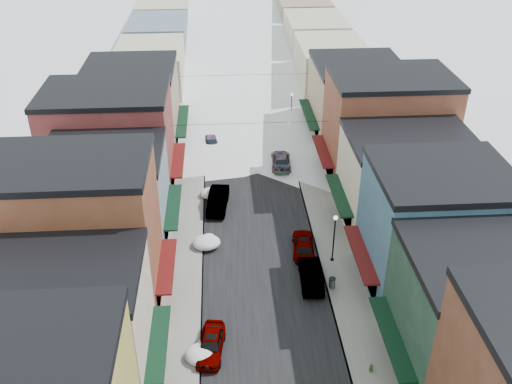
{
  "coord_description": "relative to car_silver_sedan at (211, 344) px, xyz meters",
  "views": [
    {
      "loc": [
        -3.07,
        -14.47,
        30.42
      ],
      "look_at": [
        0.0,
        31.39,
        2.99
      ],
      "focal_mm": 40.0,
      "sensor_mm": 36.0,
      "label": 1
    }
  ],
  "objects": [
    {
      "name": "car_gray_suv",
      "position": [
        8.12,
        11.27,
        0.05
      ],
      "size": [
        2.29,
        4.78,
        1.57
      ],
      "primitive_type": "imported",
      "rotation": [
        0.0,
        0.0,
        3.05
      ],
      "color": "gray",
      "rests_on": "ground"
    },
    {
      "name": "car_silver_sedan",
      "position": [
        0.0,
        0.0,
        0.0
      ],
      "size": [
        2.33,
        4.53,
        1.48
      ],
      "primitive_type": "imported",
      "rotation": [
        0.0,
        0.0,
        -0.14
      ],
      "color": "#A2A3AA",
      "rests_on": "ground"
    },
    {
      "name": "bldg_l_brick_near",
      "position": [
        -9.39,
        5.95,
        5.52
      ],
      "size": [
        12.3,
        8.2,
        12.5
      ],
      "color": "brown",
      "rests_on": "ground"
    },
    {
      "name": "snow_pile_far",
      "position": [
        0.02,
        21.18,
        -0.27
      ],
      "size": [
        2.32,
        2.63,
        0.98
      ],
      "color": "white",
      "rests_on": "ground"
    },
    {
      "name": "car_lane_silver",
      "position": [
        3.34,
        39.4,
        0.12
      ],
      "size": [
        2.39,
        5.18,
        1.72
      ],
      "primitive_type": "imported",
      "rotation": [
        0.0,
        0.0,
        -0.07
      ],
      "color": "#ADAFB6",
      "rests_on": "ground"
    },
    {
      "name": "streetlamp_near",
      "position": [
        10.42,
        9.71,
        2.28
      ],
      "size": [
        0.38,
        0.38,
        4.54
      ],
      "color": "black",
      "rests_on": "sidewalk_right"
    },
    {
      "name": "bldg_l_brick_far",
      "position": [
        -9.89,
        23.45,
        4.77
      ],
      "size": [
        13.3,
        9.2,
        11.0
      ],
      "color": "maroon",
      "rests_on": "ground"
    },
    {
      "name": "bldg_r_blue",
      "position": [
        17.49,
        6.45,
        4.52
      ],
      "size": [
        11.3,
        9.2,
        10.5
      ],
      "color": "#345C76",
      "rests_on": "ground"
    },
    {
      "name": "streetlamp_far",
      "position": [
        10.36,
        39.1,
        1.91
      ],
      "size": [
        0.33,
        0.33,
        3.96
      ],
      "color": "black",
      "rests_on": "sidewalk_right"
    },
    {
      "name": "bldg_r_brick_far",
      "position": [
        18.49,
        24.45,
        5.02
      ],
      "size": [
        13.3,
        9.2,
        11.5
      ],
      "color": "brown",
      "rests_on": "ground"
    },
    {
      "name": "bldg_l_cream",
      "position": [
        -8.89,
        -2.05,
        4.02
      ],
      "size": [
        11.3,
        8.2,
        9.5
      ],
      "color": "beige",
      "rests_on": "ground"
    },
    {
      "name": "car_lane_white",
      "position": [
        5.44,
        47.71,
        0.11
      ],
      "size": [
        3.6,
        6.44,
        1.7
      ],
      "primitive_type": "imported",
      "rotation": [
        0.0,
        0.0,
        3.27
      ],
      "color": "silver",
      "rests_on": "ground"
    },
    {
      "name": "overhead_cables",
      "position": [
        4.3,
        32.95,
        5.46
      ],
      "size": [
        16.4,
        15.04,
        0.04
      ],
      "color": "black",
      "rests_on": "ground"
    },
    {
      "name": "trash_can",
      "position": [
        9.74,
        6.13,
        -0.11
      ],
      "size": [
        0.55,
        0.55,
        0.93
      ],
      "color": "#5A5C5F",
      "rests_on": "sidewalk_right"
    },
    {
      "name": "bldg_r_green",
      "position": [
        17.49,
        -2.55,
        4.02
      ],
      "size": [
        11.3,
        9.2,
        9.5
      ],
      "color": "#1B392A",
      "rests_on": "ground"
    },
    {
      "name": "bldg_r_cream",
      "position": [
        17.99,
        15.45,
        3.77
      ],
      "size": [
        12.3,
        9.2,
        9.0
      ],
      "color": "beige",
      "rests_on": "ground"
    },
    {
      "name": "bldg_r_tan",
      "position": [
        17.49,
        34.45,
        4.02
      ],
      "size": [
        11.3,
        11.2,
        9.5
      ],
      "color": "tan",
      "rests_on": "ground"
    },
    {
      "name": "car_silver_wagon",
      "position": [
        0.0,
        32.28,
        -0.05
      ],
      "size": [
        2.44,
        4.92,
        1.37
      ],
      "primitive_type": "imported",
      "rotation": [
        0.0,
        0.0,
        0.11
      ],
      "color": "gray",
      "rests_on": "ground"
    },
    {
      "name": "car_dark_hatch",
      "position": [
        0.66,
        19.08,
        0.11
      ],
      "size": [
        2.42,
        5.36,
        1.7
      ],
      "primitive_type": "imported",
      "rotation": [
        0.0,
        0.0,
        -0.12
      ],
      "color": "black",
      "rests_on": "ground"
    },
    {
      "name": "snow_pile_near",
      "position": [
        -0.58,
        -0.59,
        -0.25
      ],
      "size": [
        2.43,
        2.69,
        1.03
      ],
      "color": "white",
      "rests_on": "ground"
    },
    {
      "name": "sidewalk_left",
      "position": [
        -2.3,
        45.45,
        -0.66
      ],
      "size": [
        3.2,
        160.0,
        0.15
      ],
      "primitive_type": "cube",
      "color": "gray",
      "rests_on": "ground"
    },
    {
      "name": "bldg_l_tan",
      "position": [
        -8.89,
        33.45,
        4.27
      ],
      "size": [
        11.3,
        11.2,
        10.0
      ],
      "color": "#987E63",
      "rests_on": "ground"
    },
    {
      "name": "car_black_sedan",
      "position": [
        7.8,
        27.33,
        0.02
      ],
      "size": [
        2.45,
        5.33,
        1.51
      ],
      "primitive_type": "imported",
      "rotation": [
        0.0,
        0.0,
        3.08
      ],
      "color": "black",
      "rests_on": "ground"
    },
    {
      "name": "curb_left",
      "position": [
        -0.75,
        45.45,
        -0.66
      ],
      "size": [
        0.1,
        160.0,
        0.15
      ],
      "primitive_type": "cube",
      "color": "slate",
      "rests_on": "ground"
    },
    {
      "name": "snow_pile_mid",
      "position": [
        -0.41,
        12.58,
        -0.23
      ],
      "size": [
        2.5,
        2.74,
        1.06
      ],
      "color": "white",
      "rests_on": "ground"
    },
    {
      "name": "distant_blocks",
      "position": [
        4.3,
        68.45,
        3.26
      ],
      "size": [
        34.0,
        55.0,
        8.0
      ],
      "color": "gray",
      "rests_on": "ground"
    },
    {
      "name": "sidewalk_right",
      "position": [
        10.9,
        45.45,
        -0.66
      ],
      "size": [
        3.2,
        160.0,
        0.15
      ],
      "primitive_type": "cube",
      "color": "gray",
      "rests_on": "ground"
    },
    {
      "name": "car_green_sedan",
      "position": [
        8.14,
        7.04,
        0.07
      ],
      "size": [
        1.9,
        4.98,
        1.62
      ],
      "primitive_type": "imported",
      "rotation": [
        0.0,
        0.0,
        3.1
      ],
      "color": "black",
      "rests_on": "ground"
    },
    {
      "name": "road",
      "position": [
        4.3,
        45.45,
        -0.73
      ],
      "size": [
        10.0,
        160.0,
        0.01
      ],
      "primitive_type": "cube",
      "color": "black",
      "rests_on": "ground"
    },
    {
      "name": "curb_right",
      "position": [
        9.35,
        45.45,
        -0.66
      ],
      "size": [
        0.1,
        160.0,
        0.15
      ],
      "primitive_type": "cube",
      "color": "slate",
      "rests_on": "ground"
    },
    {
      "name": "bldg_l_grayblue",
      "position": [
        -8.89,
        14.45,
        3.77
      ],
      "size": [
        11.3,
        9.2,
        9.0
      ],
      "color": "gray",
      "rests_on": "ground"
    },
    {
      "name": "planter_far",
      "position": [
        10.81,
        -2.64,
        -0.3
      ],
      "size": [
        0.42,
        0.42,
        0.58
      ],
      "primitive_type": "imported",
      "rotation": [
        0.0,
        0.0,
        0.36
      ],
      "color": "#3A622C",
      "rests_on": "sidewalk_right"
    }
  ]
}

